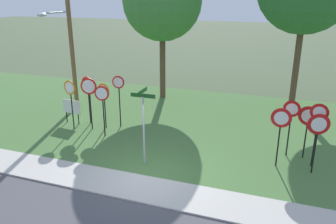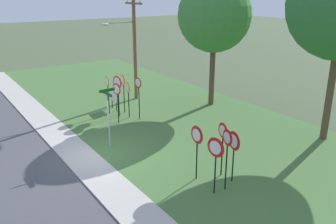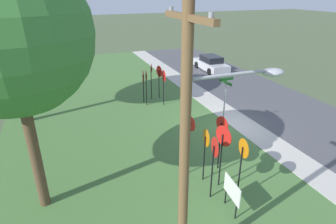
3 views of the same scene
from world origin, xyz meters
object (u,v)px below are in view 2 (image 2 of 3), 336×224
object	(u,v)px
stop_sign_center_tall	(117,95)
yield_sign_near_right	(215,153)
stop_sign_near_right	(118,87)
stop_sign_far_left	(123,85)
notice_board	(114,97)
stop_sign_near_left	(107,86)
stop_sign_far_right	(138,90)
oak_tree_left	(214,15)
yield_sign_far_left	(234,145)
utility_pole	(132,42)
yield_sign_far_right	(197,140)
street_name_post	(108,113)
yield_sign_near_left	(222,137)
yield_sign_center	(227,146)
stop_sign_far_center	(128,92)

from	to	relation	value
stop_sign_center_tall	yield_sign_near_right	size ratio (longest dim) A/B	1.04
stop_sign_near_right	stop_sign_far_left	xyz separation A→B (m)	(-0.49, 0.64, -0.09)
stop_sign_near_right	notice_board	distance (m)	1.77
notice_board	stop_sign_near_left	bearing A→B (deg)	-47.22
stop_sign_far_right	oak_tree_left	distance (m)	6.92
yield_sign_far_left	stop_sign_far_right	bearing A→B (deg)	-174.59
yield_sign_near_right	notice_board	size ratio (longest dim) A/B	1.87
utility_pole	notice_board	world-z (taller)	utility_pole
stop_sign_near_left	utility_pole	xyz separation A→B (m)	(-1.88, 2.89, 2.33)
yield_sign_far_left	yield_sign_far_right	size ratio (longest dim) A/B	0.93
yield_sign_far_right	street_name_post	world-z (taller)	street_name_post
notice_board	stop_sign_far_left	bearing A→B (deg)	22.18
stop_sign_far_right	yield_sign_near_left	bearing A→B (deg)	-10.66
stop_sign_center_tall	yield_sign_far_right	world-z (taller)	stop_sign_center_tall
yield_sign_near_left	yield_sign_far_left	distance (m)	0.65
stop_sign_center_tall	oak_tree_left	world-z (taller)	oak_tree_left
yield_sign_center	oak_tree_left	world-z (taller)	oak_tree_left
stop_sign_far_left	yield_sign_far_left	bearing A→B (deg)	8.55
stop_sign_far_center	stop_sign_center_tall	bearing A→B (deg)	-53.46
stop_sign_near_right	stop_sign_far_left	size ratio (longest dim) A/B	1.04
stop_sign_far_right	notice_board	size ratio (longest dim) A/B	2.08
yield_sign_far_right	notice_board	distance (m)	10.23
stop_sign_far_center	yield_sign_near_right	bearing A→B (deg)	0.81
stop_sign_center_tall	yield_sign_far_left	bearing A→B (deg)	-6.76
street_name_post	utility_pole	distance (m)	8.72
yield_sign_near_left	street_name_post	world-z (taller)	street_name_post
stop_sign_center_tall	yield_sign_center	distance (m)	8.99
yield_sign_far_right	yield_sign_center	distance (m)	1.36
street_name_post	notice_board	size ratio (longest dim) A/B	2.43
yield_sign_center	utility_pole	world-z (taller)	utility_pole
yield_sign_near_left	street_name_post	bearing A→B (deg)	-143.49
notice_board	street_name_post	bearing A→B (deg)	-22.77
stop_sign_near_left	yield_sign_far_left	size ratio (longest dim) A/B	1.11
street_name_post	stop_sign_near_left	bearing A→B (deg)	153.40
yield_sign_near_right	notice_board	distance (m)	11.50
stop_sign_near_right	oak_tree_left	xyz separation A→B (m)	(1.35, 6.38, 4.03)
stop_sign_center_tall	notice_board	distance (m)	2.74
stop_sign_far_left	stop_sign_center_tall	distance (m)	1.94
street_name_post	yield_sign_far_right	bearing A→B (deg)	16.28
stop_sign_near_right	notice_board	bearing A→B (deg)	152.97
notice_board	stop_sign_far_center	bearing A→B (deg)	6.63
stop_sign_near_right	stop_sign_center_tall	bearing A→B (deg)	-40.07
yield_sign_far_left	yield_sign_center	world-z (taller)	yield_sign_center
yield_sign_near_left	street_name_post	size ratio (longest dim) A/B	0.78
stop_sign_center_tall	yield_sign_near_right	world-z (taller)	stop_sign_center_tall
yield_sign_center	notice_board	world-z (taller)	yield_sign_center
stop_sign_near_right	yield_sign_near_left	world-z (taller)	stop_sign_near_right
yield_sign_far_left	yield_sign_center	xyz separation A→B (m)	(0.29, -0.65, 0.25)
stop_sign_far_left	stop_sign_far_right	distance (m)	1.66
yield_sign_near_left	yield_sign_center	xyz separation A→B (m)	(0.93, -0.65, 0.13)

